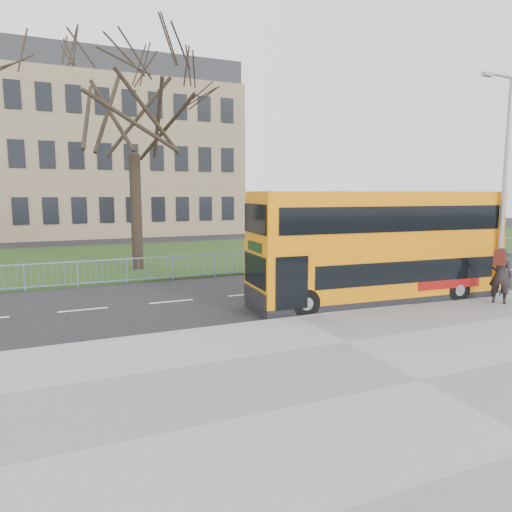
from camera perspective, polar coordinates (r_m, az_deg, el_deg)
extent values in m
plane|color=black|center=(15.56, 2.49, -6.67)|extent=(120.00, 120.00, 0.00)
cube|color=slate|center=(10.20, 19.79, -14.71)|extent=(80.00, 10.50, 0.12)
cube|color=gray|center=(14.21, 5.24, -7.81)|extent=(80.00, 0.20, 0.14)
cube|color=#1E3613|center=(28.88, -9.95, 0.04)|extent=(80.00, 15.40, 0.08)
cube|color=#867355|center=(48.68, -21.83, 10.94)|extent=(30.00, 15.00, 14.00)
cube|color=orange|center=(16.89, 14.98, -1.65)|extent=(9.45, 2.81, 1.73)
cube|color=orange|center=(16.76, 15.10, 1.78)|extent=(9.45, 2.81, 0.30)
cube|color=orange|center=(16.69, 15.21, 4.94)|extent=(9.40, 2.76, 1.55)
cube|color=black|center=(16.31, 18.76, -1.89)|extent=(7.18, 0.50, 0.76)
cube|color=black|center=(15.81, 17.48, 4.43)|extent=(8.57, 0.59, 0.84)
cylinder|color=black|center=(14.53, 6.22, -5.88)|extent=(0.94, 0.31, 0.92)
cylinder|color=black|center=(17.95, 23.89, -3.87)|extent=(0.94, 0.31, 0.92)
imported|color=black|center=(17.84, 28.23, -2.18)|extent=(0.77, 0.84, 1.92)
cylinder|color=gray|center=(18.62, 28.59, 7.16)|extent=(0.15, 0.15, 7.72)
cylinder|color=gray|center=(18.48, 28.22, 19.27)|extent=(1.35, 0.23, 0.10)
cube|color=gray|center=(17.93, 26.97, 19.58)|extent=(0.45, 0.22, 0.12)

